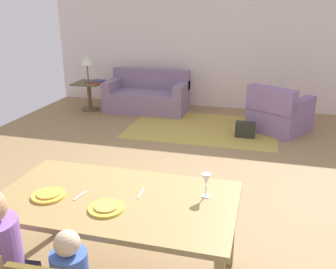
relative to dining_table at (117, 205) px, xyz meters
The scene contains 18 objects.
ground_plane 2.30m from the dining_table, 86.50° to the left, with size 7.46×6.68×0.02m, color olive.
back_wall 5.62m from the dining_table, 88.62° to the left, with size 7.46×0.10×2.70m, color silver.
dining_table is the anchor object (origin of this frame).
plate_near_man 0.51m from the dining_table, 166.20° to the right, with size 0.25×0.25×0.02m, color yellow.
pizza_near_man 0.51m from the dining_table, 166.20° to the right, with size 0.17×0.17×0.01m, color gold.
plate_near_child 0.20m from the dining_table, 90.00° to the right, with size 0.25×0.25×0.02m, color yellow.
pizza_near_child 0.20m from the dining_table, 90.00° to the right, with size 0.17×0.17×0.01m, color gold.
wine_glass 0.69m from the dining_table, 15.71° to the left, with size 0.07×0.07×0.19m.
fork 0.28m from the dining_table, 169.38° to the right, with size 0.02×0.15×0.01m, color silver.
knife 0.20m from the dining_table, 32.02° to the left, with size 0.01×0.17×0.01m, color silver.
area_rug 4.09m from the dining_table, 90.39° to the left, with size 2.60×1.80×0.01m, color #B19940.
couch 5.08m from the dining_table, 105.26° to the left, with size 1.64×0.86×0.82m.
armchair 4.39m from the dining_table, 73.22° to the left, with size 1.17×1.18×0.82m.
side_table 5.28m from the dining_table, 118.56° to the left, with size 0.56×0.56×0.58m.
table_lamp 5.28m from the dining_table, 118.56° to the left, with size 0.26×0.26×0.54m.
book_lower 5.17m from the dining_table, 116.71° to the left, with size 0.22×0.16×0.03m, color #9A362D.
book_upper 5.21m from the dining_table, 116.27° to the left, with size 0.22×0.16×0.03m, color #345177.
handbag 3.85m from the dining_table, 78.78° to the left, with size 0.32×0.16×0.26m, color #272A20.
Camera 1 is at (0.86, -3.72, 2.12)m, focal length 39.84 mm.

